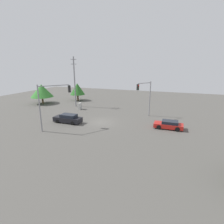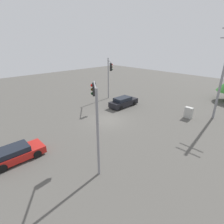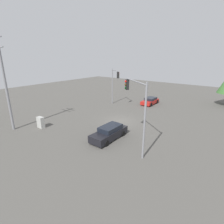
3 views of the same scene
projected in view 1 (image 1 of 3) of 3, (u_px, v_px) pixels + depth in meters
ground_plane at (101, 122)px, 29.57m from camera, size 80.00×80.00×0.00m
sedan_dark at (68, 119)px, 29.12m from camera, size 1.90×4.73×1.45m
sedan_red at (169, 125)px, 26.37m from camera, size 1.95×4.24×1.24m
traffic_signal_main at (145, 93)px, 31.41m from camera, size 2.85×2.09×6.52m
traffic_signal_cross at (52, 99)px, 25.13m from camera, size 3.83×3.01×6.75m
utility_pole_tall at (75, 81)px, 39.47m from camera, size 2.20×0.28×11.17m
electrical_cabinet at (80, 106)px, 37.99m from camera, size 0.97×0.55×1.42m
tree_behind at (77, 89)px, 47.04m from camera, size 3.95×3.95×4.66m
tree_corner at (42, 91)px, 43.20m from camera, size 5.44×5.44×4.79m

